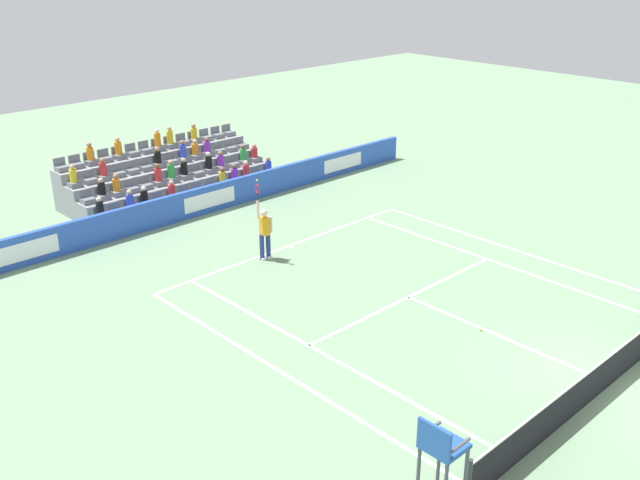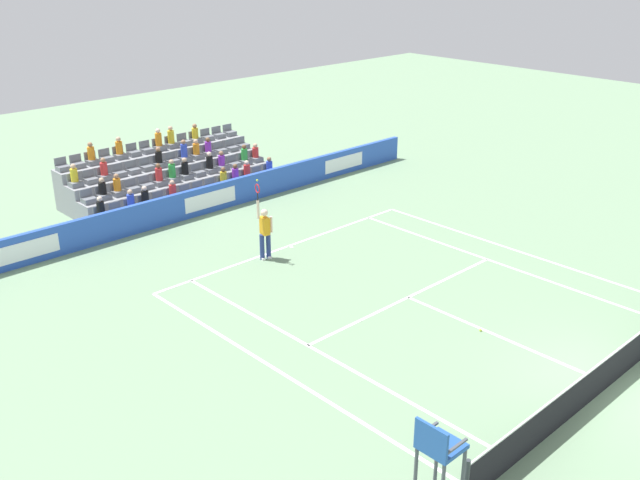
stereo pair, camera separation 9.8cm
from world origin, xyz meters
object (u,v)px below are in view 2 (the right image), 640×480
object	(u,v)px
loose_tennis_ball	(481,330)
umpire_chair	(438,458)
tennis_net	(614,367)
tennis_player	(265,232)

from	to	relation	value
loose_tennis_ball	umpire_chair	bearing A→B (deg)	28.47
tennis_net	loose_tennis_ball	bearing A→B (deg)	-88.05
tennis_net	umpire_chair	world-z (taller)	umpire_chair
tennis_net	umpire_chair	xyz separation A→B (m)	(6.76, -0.10, 1.03)
tennis_player	loose_tennis_ball	size ratio (longest dim) A/B	41.97
umpire_chair	loose_tennis_ball	world-z (taller)	umpire_chair
umpire_chair	loose_tennis_ball	size ratio (longest dim) A/B	34.41
tennis_net	loose_tennis_ball	world-z (taller)	tennis_net
tennis_player	loose_tennis_ball	xyz separation A→B (m)	(-1.18, 7.91, -0.96)
tennis_net	umpire_chair	bearing A→B (deg)	-0.81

